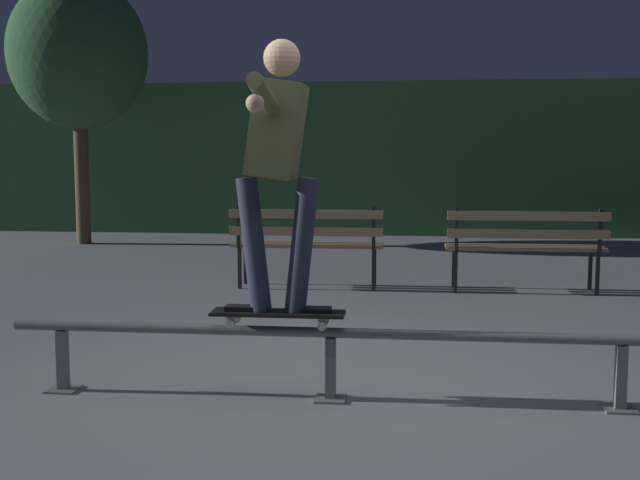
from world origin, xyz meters
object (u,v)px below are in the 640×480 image
(park_bench_leftmost, at_px, (307,238))
(tree_far_left, at_px, (78,54))
(grind_rail, at_px, (331,344))
(skateboarder, at_px, (278,152))
(park_bench_left_center, at_px, (526,241))
(skateboard, at_px, (278,314))

(park_bench_leftmost, bearing_deg, tree_far_left, 137.34)
(grind_rail, distance_m, tree_far_left, 9.15)
(grind_rail, height_order, tree_far_left, tree_far_left)
(skateboarder, bearing_deg, park_bench_left_center, 62.83)
(park_bench_left_center, bearing_deg, park_bench_leftmost, 180.00)
(skateboard, distance_m, park_bench_left_center, 4.21)
(grind_rail, relative_size, skateboarder, 2.46)
(park_bench_leftmost, relative_size, tree_far_left, 0.39)
(grind_rail, distance_m, park_bench_left_center, 4.08)
(skateboarder, relative_size, park_bench_leftmost, 0.97)
(skateboard, xyz_separation_m, park_bench_leftmost, (-0.32, 3.74, 0.03))
(skateboard, height_order, park_bench_leftmost, park_bench_leftmost)
(grind_rail, bearing_deg, park_bench_leftmost, 99.57)
(park_bench_left_center, bearing_deg, skateboard, -117.20)
(grind_rail, relative_size, skateboard, 4.92)
(grind_rail, height_order, park_bench_leftmost, park_bench_leftmost)
(park_bench_leftmost, distance_m, tree_far_left, 5.96)
(skateboard, relative_size, park_bench_left_center, 0.49)
(skateboard, xyz_separation_m, skateboarder, (0.00, 0.00, 0.94))
(park_bench_left_center, relative_size, tree_far_left, 0.39)
(park_bench_leftmost, xyz_separation_m, park_bench_left_center, (2.25, 0.00, 0.00))
(grind_rail, xyz_separation_m, skateboard, (-0.31, -0.00, 0.17))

